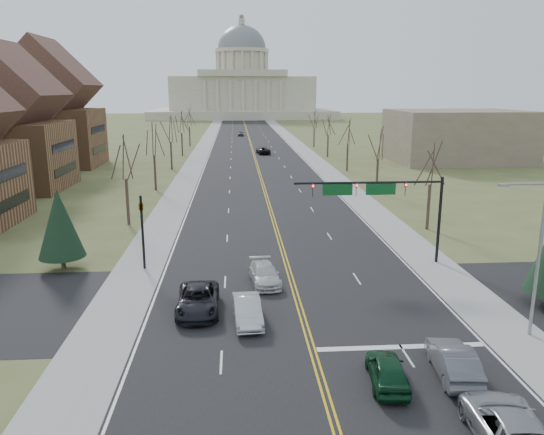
{
  "coord_description": "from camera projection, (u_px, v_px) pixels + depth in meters",
  "views": [
    {
      "loc": [
        -4.07,
        -27.51,
        14.03
      ],
      "look_at": [
        -0.93,
        17.87,
        3.0
      ],
      "focal_mm": 35.0,
      "sensor_mm": 36.0,
      "label": 1
    }
  ],
  "objects": [
    {
      "name": "bldg_left_far",
      "position": [
        50.0,
        114.0,
        97.2
      ],
      "size": [
        17.1,
        14.28,
        23.25
      ],
      "color": "brown",
      "rests_on": "ground"
    },
    {
      "name": "signal_mast",
      "position": [
        380.0,
        195.0,
        42.48
      ],
      "size": [
        12.12,
        0.44,
        7.2
      ],
      "color": "black",
      "rests_on": "ground"
    },
    {
      "name": "ground",
      "position": [
        310.0,
        342.0,
        30.25
      ],
      "size": [
        600.0,
        600.0,
        0.0
      ],
      "primitive_type": "plane",
      "color": "#4A542A",
      "rests_on": "ground"
    },
    {
      "name": "car_nb_outer_second",
      "position": [
        510.0,
        428.0,
        21.18
      ],
      "size": [
        3.31,
        6.24,
        1.67
      ],
      "primitive_type": "imported",
      "rotation": [
        0.0,
        0.0,
        3.05
      ],
      "color": "#94979B",
      "rests_on": "road"
    },
    {
      "name": "car_nb_inner_lead",
      "position": [
        387.0,
        370.0,
        25.73
      ],
      "size": [
        2.15,
        4.43,
        1.46
      ],
      "primitive_type": "imported",
      "rotation": [
        0.0,
        0.0,
        3.04
      ],
      "color": "#0C351B",
      "rests_on": "road"
    },
    {
      "name": "sidewalk_left",
      "position": [
        204.0,
        145.0,
        136.09
      ],
      "size": [
        4.0,
        380.0,
        0.03
      ],
      "primitive_type": "cube",
      "color": "gray",
      "rests_on": "ground"
    },
    {
      "name": "bldg_right_mass",
      "position": [
        457.0,
        136.0,
        105.44
      ],
      "size": [
        25.0,
        20.0,
        10.0
      ],
      "primitive_type": "cube",
      "color": "brown",
      "rests_on": "ground"
    },
    {
      "name": "street_light",
      "position": [
        535.0,
        250.0,
        29.87
      ],
      "size": [
        2.9,
        0.25,
        9.07
      ],
      "color": "gray",
      "rests_on": "ground"
    },
    {
      "name": "sidewalk_right",
      "position": [
        297.0,
        145.0,
        137.7
      ],
      "size": [
        4.0,
        380.0,
        0.03
      ],
      "primitive_type": "cube",
      "color": "gray",
      "rests_on": "ground"
    },
    {
      "name": "tree_r_1",
      "position": [
        379.0,
        145.0,
        72.4
      ],
      "size": [
        3.74,
        3.74,
        8.5
      ],
      "color": "#352A1F",
      "rests_on": "ground"
    },
    {
      "name": "edge_line_right",
      "position": [
        289.0,
        145.0,
        137.55
      ],
      "size": [
        0.15,
        380.0,
        0.01
      ],
      "primitive_type": "cube",
      "color": "silver",
      "rests_on": "road"
    },
    {
      "name": "tree_l_4",
      "position": [
        189.0,
        118.0,
        132.28
      ],
      "size": [
        3.96,
        3.96,
        9.0
      ],
      "color": "#352A1F",
      "rests_on": "ground"
    },
    {
      "name": "car_sb_inner_lead",
      "position": [
        247.0,
        310.0,
        32.64
      ],
      "size": [
        1.94,
        4.75,
        1.53
      ],
      "primitive_type": "imported",
      "rotation": [
        0.0,
        0.0,
        0.07
      ],
      "color": "#AFB2B7",
      "rests_on": "road"
    },
    {
      "name": "car_nb_outer_lead",
      "position": [
        453.0,
        360.0,
        26.52
      ],
      "size": [
        2.22,
        5.06,
        1.62
      ],
      "primitive_type": "imported",
      "rotation": [
        0.0,
        0.0,
        3.03
      ],
      "color": "#52545A",
      "rests_on": "road"
    },
    {
      "name": "tree_l_3",
      "position": [
        181.0,
        123.0,
        112.89
      ],
      "size": [
        3.96,
        3.96,
        9.0
      ],
      "color": "#352A1F",
      "rests_on": "ground"
    },
    {
      "name": "tree_r_2",
      "position": [
        348.0,
        134.0,
        91.79
      ],
      "size": [
        3.74,
        3.74,
        8.5
      ],
      "color": "#352A1F",
      "rests_on": "ground"
    },
    {
      "name": "road",
      "position": [
        251.0,
        145.0,
        136.9
      ],
      "size": [
        20.0,
        380.0,
        0.01
      ],
      "primitive_type": "cube",
      "color": "black",
      "rests_on": "ground"
    },
    {
      "name": "tree_r_4",
      "position": [
        314.0,
        120.0,
        130.58
      ],
      "size": [
        3.74,
        3.74,
        8.5
      ],
      "color": "#352A1F",
      "rests_on": "ground"
    },
    {
      "name": "car_sb_outer_lead",
      "position": [
        198.0,
        300.0,
        34.17
      ],
      "size": [
        2.77,
        5.82,
        1.6
      ],
      "primitive_type": "imported",
      "rotation": [
        0.0,
        0.0,
        0.02
      ],
      "color": "black",
      "rests_on": "road"
    },
    {
      "name": "capitol",
      "position": [
        242.0,
        89.0,
        269.2
      ],
      "size": [
        90.0,
        60.0,
        50.0
      ],
      "color": "beige",
      "rests_on": "ground"
    },
    {
      "name": "tree_r_3",
      "position": [
        328.0,
        126.0,
        111.18
      ],
      "size": [
        3.74,
        3.74,
        8.5
      ],
      "color": "#352A1F",
      "rests_on": "ground"
    },
    {
      "name": "tree_r_0",
      "position": [
        431.0,
        166.0,
        53.01
      ],
      "size": [
        3.74,
        3.74,
        8.5
      ],
      "color": "#352A1F",
      "rests_on": "ground"
    },
    {
      "name": "car_far_nb",
      "position": [
        263.0,
        150.0,
        117.95
      ],
      "size": [
        3.24,
        5.87,
        1.56
      ],
      "primitive_type": "imported",
      "rotation": [
        0.0,
        0.0,
        3.26
      ],
      "color": "black",
      "rests_on": "road"
    },
    {
      "name": "car_far_sb",
      "position": [
        241.0,
        134.0,
        163.47
      ],
      "size": [
        1.85,
        4.28,
        1.44
      ],
      "primitive_type": "imported",
      "rotation": [
        0.0,
        0.0,
        -0.03
      ],
      "color": "#53565C",
      "rests_on": "road"
    },
    {
      "name": "tree_l_1",
      "position": [
        153.0,
        141.0,
        74.11
      ],
      "size": [
        3.96,
        3.96,
        9.0
      ],
      "color": "#352A1F",
      "rests_on": "ground"
    },
    {
      "name": "tree_l_2",
      "position": [
        170.0,
        131.0,
        93.5
      ],
      "size": [
        3.96,
        3.96,
        9.0
      ],
      "color": "#352A1F",
      "rests_on": "ground"
    },
    {
      "name": "edge_line_left",
      "position": [
        213.0,
        145.0,
        136.24
      ],
      "size": [
        0.15,
        380.0,
        0.01
      ],
      "primitive_type": "cube",
      "color": "silver",
      "rests_on": "road"
    },
    {
      "name": "center_line",
      "position": [
        251.0,
        145.0,
        136.89
      ],
      "size": [
        0.42,
        380.0,
        0.01
      ],
      "primitive_type": "cube",
      "color": "gold",
      "rests_on": "road"
    },
    {
      "name": "stop_bar",
      "position": [
        401.0,
        347.0,
        29.61
      ],
      "size": [
        9.5,
        0.5,
        0.01
      ],
      "primitive_type": "cube",
      "color": "silver",
      "rests_on": "road"
    },
    {
      "name": "tree_l_0",
      "position": [
        125.0,
        160.0,
        54.72
      ],
      "size": [
        3.96,
        3.96,
        9.0
      ],
      "color": "#352A1F",
      "rests_on": "ground"
    },
    {
      "name": "signal_left",
      "position": [
        142.0,
        224.0,
        41.69
      ],
      "size": [
        0.32,
        0.36,
        6.0
      ],
      "color": "black",
      "rests_on": "ground"
    },
    {
      "name": "bldg_left_mid",
      "position": [
        7.0,
        129.0,
        74.3
      ],
      "size": [
        15.1,
        14.28,
        20.75
      ],
      "color": "brown",
      "rests_on": "ground"
    },
    {
      "name": "car_sb_inner_second",
      "position": [
        265.0,
        274.0,
        39.15
      ],
      "size": [
        2.45,
        5.05,
        1.42
      ],
      "primitive_type": "imported",
      "rotation": [
        0.0,
        0.0,
        0.1
      ],
      "color": "silver",
      "rests_on": "road"
    },
    {
      "name": "conifer_l",
      "position": [
        60.0,
        223.0,
        41.73
      ],
      "size": [
        3.64,
        3.64,
        6.5
      ],
      "color": "#352A1F",
      "rests_on": "ground"
    },
    {
      "name": "cross_road",
      "position": [
        298.0,
        301.0,
        36.07
      ],
      "size": [
        120.0,
        14.0,
        0.01
      ],
      "primitive_type": "cube",
      "color": "black",
      "rests_on": "ground"
    }
  ]
}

